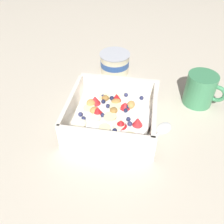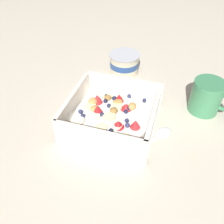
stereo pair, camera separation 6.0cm
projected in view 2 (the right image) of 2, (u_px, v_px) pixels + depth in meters
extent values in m
plane|color=beige|center=(113.00, 122.00, 0.63)|extent=(2.40, 2.40, 0.00)
cube|color=white|center=(112.00, 119.00, 0.63)|extent=(0.22, 0.22, 0.01)
cube|color=white|center=(98.00, 141.00, 0.54)|extent=(0.22, 0.01, 0.07)
cube|color=white|center=(123.00, 88.00, 0.68)|extent=(0.22, 0.01, 0.07)
cube|color=white|center=(74.00, 103.00, 0.63)|extent=(0.01, 0.20, 0.07)
cube|color=white|center=(153.00, 119.00, 0.59)|extent=(0.01, 0.20, 0.07)
cylinder|color=white|center=(112.00, 115.00, 0.62)|extent=(0.19, 0.19, 0.02)
cylinder|color=#F4EAB7|center=(124.00, 94.00, 0.67)|extent=(0.04, 0.04, 0.01)
cylinder|color=#F7EFC6|center=(94.00, 117.00, 0.60)|extent=(0.04, 0.04, 0.01)
cylinder|color=beige|center=(102.00, 127.00, 0.57)|extent=(0.03, 0.03, 0.01)
cylinder|color=beige|center=(108.00, 96.00, 0.66)|extent=(0.04, 0.04, 0.01)
cylinder|color=beige|center=(90.00, 106.00, 0.63)|extent=(0.04, 0.04, 0.01)
cylinder|color=beige|center=(109.00, 117.00, 0.60)|extent=(0.04, 0.04, 0.01)
cylinder|color=beige|center=(118.00, 107.00, 0.63)|extent=(0.04, 0.04, 0.01)
cylinder|color=#F7EFC6|center=(78.00, 121.00, 0.59)|extent=(0.05, 0.05, 0.01)
cylinder|color=#F7EFC6|center=(116.00, 125.00, 0.58)|extent=(0.04, 0.04, 0.01)
cylinder|color=beige|center=(125.00, 139.00, 0.54)|extent=(0.04, 0.04, 0.01)
cone|color=red|center=(135.00, 124.00, 0.57)|extent=(0.03, 0.03, 0.02)
cone|color=red|center=(126.00, 106.00, 0.62)|extent=(0.04, 0.04, 0.02)
cone|color=red|center=(118.00, 124.00, 0.57)|extent=(0.04, 0.04, 0.02)
cone|color=red|center=(97.00, 99.00, 0.64)|extent=(0.04, 0.04, 0.02)
cone|color=red|center=(120.00, 98.00, 0.64)|extent=(0.03, 0.03, 0.02)
cone|color=red|center=(97.00, 109.00, 0.61)|extent=(0.04, 0.04, 0.02)
sphere|color=navy|center=(129.00, 96.00, 0.66)|extent=(0.01, 0.01, 0.01)
sphere|color=navy|center=(127.00, 125.00, 0.57)|extent=(0.01, 0.01, 0.01)
sphere|color=navy|center=(115.00, 109.00, 0.62)|extent=(0.01, 0.01, 0.01)
sphere|color=#23284C|center=(144.00, 100.00, 0.64)|extent=(0.01, 0.01, 0.01)
sphere|color=#23284C|center=(109.00, 106.00, 0.63)|extent=(0.01, 0.01, 0.01)
sphere|color=#191E3D|center=(113.00, 136.00, 0.55)|extent=(0.01, 0.01, 0.01)
sphere|color=#23284C|center=(102.00, 114.00, 0.60)|extent=(0.01, 0.01, 0.01)
sphere|color=#191E3D|center=(105.00, 101.00, 0.64)|extent=(0.01, 0.01, 0.01)
sphere|color=#191E3D|center=(111.00, 131.00, 0.56)|extent=(0.01, 0.01, 0.01)
sphere|color=#191E3D|center=(114.00, 98.00, 0.65)|extent=(0.01, 0.01, 0.01)
sphere|color=#23284C|center=(127.00, 121.00, 0.59)|extent=(0.01, 0.01, 0.01)
sphere|color=navy|center=(106.00, 96.00, 0.66)|extent=(0.01, 0.01, 0.01)
sphere|color=#191E3D|center=(126.00, 112.00, 0.61)|extent=(0.01, 0.01, 0.01)
sphere|color=navy|center=(81.00, 112.00, 0.61)|extent=(0.01, 0.01, 0.01)
sphere|color=#23284C|center=(83.00, 116.00, 0.60)|extent=(0.01, 0.01, 0.01)
sphere|color=#191E3D|center=(129.00, 108.00, 0.62)|extent=(0.01, 0.01, 0.01)
ellipsoid|color=olive|center=(114.00, 111.00, 0.61)|extent=(0.02, 0.02, 0.01)
ellipsoid|color=tan|center=(132.00, 106.00, 0.62)|extent=(0.02, 0.03, 0.02)
ellipsoid|color=tan|center=(93.00, 101.00, 0.64)|extent=(0.03, 0.03, 0.02)
ellipsoid|color=olive|center=(108.00, 98.00, 0.65)|extent=(0.02, 0.02, 0.01)
ellipsoid|color=tan|center=(95.00, 109.00, 0.61)|extent=(0.03, 0.03, 0.02)
ellipsoid|color=#AD7F42|center=(120.00, 102.00, 0.64)|extent=(0.03, 0.03, 0.01)
ellipsoid|color=silver|center=(163.00, 132.00, 0.60)|extent=(0.05, 0.06, 0.01)
cylinder|color=silver|center=(139.00, 150.00, 0.55)|extent=(0.07, 0.11, 0.01)
cylinder|color=beige|center=(124.00, 64.00, 0.78)|extent=(0.09, 0.09, 0.06)
cylinder|color=#2D5193|center=(124.00, 63.00, 0.78)|extent=(0.09, 0.09, 0.02)
cylinder|color=#B7BCC6|center=(125.00, 55.00, 0.76)|extent=(0.10, 0.10, 0.00)
cylinder|color=#3D8456|center=(206.00, 97.00, 0.63)|extent=(0.08, 0.08, 0.09)
torus|color=#3D8456|center=(223.00, 103.00, 0.61)|extent=(0.05, 0.03, 0.05)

